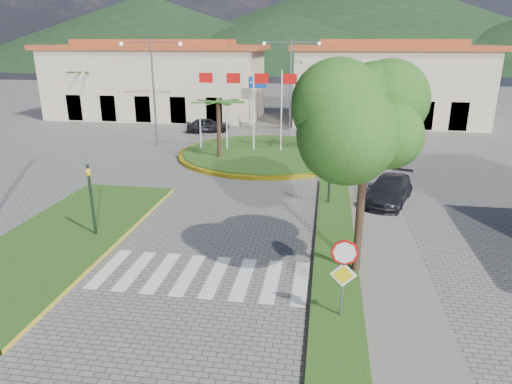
# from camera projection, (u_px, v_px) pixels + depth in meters

# --- Properties ---
(ground) EXTENTS (160.00, 160.00, 0.00)m
(ground) POSITION_uv_depth(u_px,v_px,m) (160.00, 346.00, 12.45)
(ground) COLOR slate
(ground) RESTS_ON ground
(sidewalk_right) EXTENTS (4.00, 28.00, 0.15)m
(sidewalk_right) POSITION_uv_depth(u_px,v_px,m) (378.00, 321.00, 13.43)
(sidewalk_right) COLOR gray
(sidewalk_right) RESTS_ON ground
(verge_right) EXTENTS (1.60, 28.00, 0.18)m
(verge_right) POSITION_uv_depth(u_px,v_px,m) (337.00, 317.00, 13.60)
(verge_right) COLOR #224C15
(verge_right) RESTS_ON ground
(median_left) EXTENTS (5.00, 14.00, 0.18)m
(median_left) POSITION_uv_depth(u_px,v_px,m) (61.00, 239.00, 19.00)
(median_left) COLOR #224C15
(median_left) RESTS_ON ground
(crosswalk) EXTENTS (8.00, 3.00, 0.01)m
(crosswalk) POSITION_uv_depth(u_px,v_px,m) (199.00, 275.00, 16.20)
(crosswalk) COLOR silver
(crosswalk) RESTS_ON ground
(roundabout_island) EXTENTS (12.70, 12.70, 6.00)m
(roundabout_island) POSITION_uv_depth(u_px,v_px,m) (266.00, 153.00, 33.02)
(roundabout_island) COLOR yellow
(roundabout_island) RESTS_ON ground
(stop_sign) EXTENTS (0.80, 0.11, 2.65)m
(stop_sign) POSITION_uv_depth(u_px,v_px,m) (344.00, 267.00, 13.01)
(stop_sign) COLOR slate
(stop_sign) RESTS_ON ground
(deciduous_tree) EXTENTS (3.60, 3.60, 6.80)m
(deciduous_tree) POSITION_uv_depth(u_px,v_px,m) (366.00, 130.00, 14.70)
(deciduous_tree) COLOR black
(deciduous_tree) RESTS_ON ground
(traffic_light_left) EXTENTS (0.15, 0.18, 3.20)m
(traffic_light_left) POSITION_uv_depth(u_px,v_px,m) (91.00, 194.00, 18.69)
(traffic_light_left) COLOR black
(traffic_light_left) RESTS_ON ground
(traffic_light_right) EXTENTS (0.15, 0.18, 3.20)m
(traffic_light_right) POSITION_uv_depth(u_px,v_px,m) (330.00, 169.00, 22.43)
(traffic_light_right) COLOR black
(traffic_light_right) RESTS_ON ground
(traffic_light_far) EXTENTS (0.18, 0.15, 3.20)m
(traffic_light_far) POSITION_uv_depth(u_px,v_px,m) (376.00, 122.00, 35.05)
(traffic_light_far) COLOR black
(traffic_light_far) RESTS_ON ground
(direction_sign_west) EXTENTS (1.60, 0.14, 5.20)m
(direction_sign_west) POSITION_uv_depth(u_px,v_px,m) (258.00, 92.00, 40.66)
(direction_sign_west) COLOR slate
(direction_sign_west) RESTS_ON ground
(direction_sign_east) EXTENTS (1.60, 0.14, 5.20)m
(direction_sign_east) POSITION_uv_depth(u_px,v_px,m) (314.00, 93.00, 39.93)
(direction_sign_east) COLOR slate
(direction_sign_east) RESTS_ON ground
(street_lamp_centre) EXTENTS (4.80, 0.16, 8.00)m
(street_lamp_centre) POSITION_uv_depth(u_px,v_px,m) (290.00, 83.00, 39.01)
(street_lamp_centre) COLOR slate
(street_lamp_centre) RESTS_ON ground
(street_lamp_west) EXTENTS (4.80, 0.16, 8.00)m
(street_lamp_west) POSITION_uv_depth(u_px,v_px,m) (154.00, 88.00, 34.84)
(street_lamp_west) COLOR slate
(street_lamp_west) RESTS_ON ground
(building_left) EXTENTS (23.32, 9.54, 8.05)m
(building_left) POSITION_uv_depth(u_px,v_px,m) (157.00, 80.00, 48.88)
(building_left) COLOR beige
(building_left) RESTS_ON ground
(building_right) EXTENTS (19.08, 9.54, 8.05)m
(building_right) POSITION_uv_depth(u_px,v_px,m) (387.00, 83.00, 45.39)
(building_right) COLOR beige
(building_right) RESTS_ON ground
(hill_far_west) EXTENTS (140.00, 140.00, 22.00)m
(hill_far_west) POSITION_uv_depth(u_px,v_px,m) (147.00, 30.00, 148.23)
(hill_far_west) COLOR black
(hill_far_west) RESTS_ON ground
(hill_far_mid) EXTENTS (180.00, 180.00, 30.00)m
(hill_far_mid) POSITION_uv_depth(u_px,v_px,m) (364.00, 19.00, 155.52)
(hill_far_mid) COLOR black
(hill_far_mid) RESTS_ON ground
(hill_near_back) EXTENTS (110.00, 110.00, 16.00)m
(hill_near_back) POSITION_uv_depth(u_px,v_px,m) (281.00, 40.00, 133.25)
(hill_near_back) COLOR black
(hill_near_back) RESTS_ON ground
(white_van) EXTENTS (4.72, 2.66, 1.25)m
(white_van) POSITION_uv_depth(u_px,v_px,m) (231.00, 115.00, 46.73)
(white_van) COLOR white
(white_van) RESTS_ON ground
(car_dark_a) EXTENTS (4.13, 2.64, 1.31)m
(car_dark_a) POSITION_uv_depth(u_px,v_px,m) (208.00, 125.00, 41.31)
(car_dark_a) COLOR black
(car_dark_a) RESTS_ON ground
(car_dark_b) EXTENTS (3.75, 2.21, 1.17)m
(car_dark_b) POSITION_uv_depth(u_px,v_px,m) (357.00, 126.00, 41.21)
(car_dark_b) COLOR black
(car_dark_b) RESTS_ON ground
(car_side_right) EXTENTS (3.27, 5.03, 1.35)m
(car_side_right) POSITION_uv_depth(u_px,v_px,m) (388.00, 190.00, 23.20)
(car_side_right) COLOR black
(car_side_right) RESTS_ON ground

